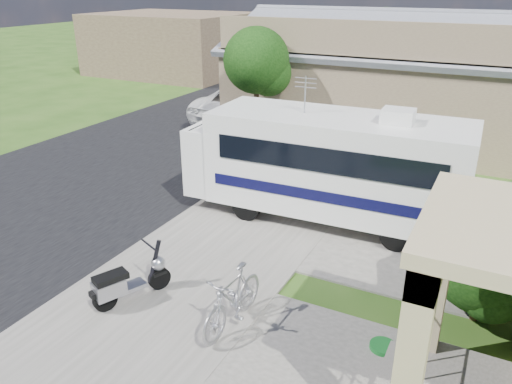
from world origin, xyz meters
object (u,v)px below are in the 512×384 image
at_px(motorhome, 326,162).
at_px(scooter, 127,282).
at_px(pickup_truck, 254,103).
at_px(van, 293,79).
at_px(shrub, 489,259).
at_px(garden_hose, 382,351).
at_px(bicycle, 233,302).

relative_size(motorhome, scooter, 4.59).
xyz_separation_m(scooter, pickup_truck, (-4.21, 13.72, 0.39)).
bearing_deg(scooter, motorhome, 92.49).
height_order(pickup_truck, van, pickup_truck).
bearing_deg(scooter, shrub, 46.76).
bearing_deg(garden_hose, motorhome, 120.59).
xyz_separation_m(scooter, garden_hose, (4.96, 0.80, -0.40)).
distance_m(shrub, van, 21.27).
bearing_deg(bicycle, shrub, 33.41).
relative_size(scooter, garden_hose, 3.56).
bearing_deg(garden_hose, van, 117.12).
bearing_deg(garden_hose, scooter, -170.83).
relative_size(shrub, van, 0.47).
relative_size(scooter, van, 0.29).
bearing_deg(scooter, pickup_truck, 130.83).
distance_m(pickup_truck, garden_hose, 15.86).
height_order(motorhome, van, motorhome).
xyz_separation_m(bicycle, van, (-7.43, 20.27, 0.22)).
xyz_separation_m(motorhome, pickup_truck, (-6.37, 8.18, -0.73)).
height_order(bicycle, garden_hose, bicycle).
xyz_separation_m(scooter, bicycle, (2.26, 0.30, 0.08)).
xyz_separation_m(shrub, van, (-11.51, 17.88, -0.52)).
relative_size(scooter, bicycle, 0.84).
relative_size(motorhome, shrub, 2.88).
bearing_deg(motorhome, bicycle, -91.06).
bearing_deg(pickup_truck, garden_hose, 134.20).
height_order(shrub, pickup_truck, shrub).
height_order(motorhome, shrub, motorhome).
relative_size(shrub, pickup_truck, 0.40).
xyz_separation_m(shrub, scooter, (-6.34, -2.69, -0.83)).
relative_size(van, garden_hose, 12.10).
xyz_separation_m(bicycle, garden_hose, (2.69, 0.50, -0.48)).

